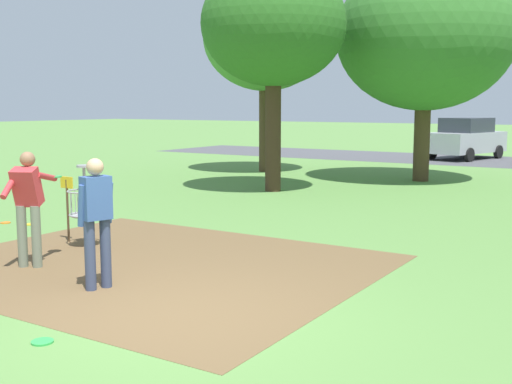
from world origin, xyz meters
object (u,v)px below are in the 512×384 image
at_px(frisbee_scattered_a, 42,342).
at_px(parked_car_leftmost, 466,138).
at_px(frisbee_near_basket, 5,223).
at_px(tree_mid_left, 425,35).
at_px(disc_golf_basket, 83,202).
at_px(frisbee_by_tee, 31,224).
at_px(player_foreground_watching, 28,201).
at_px(tree_far_left, 266,38).
at_px(tree_near_left, 273,25).
at_px(player_throwing, 97,216).

relative_size(frisbee_scattered_a, parked_car_leftmost, 0.05).
bearing_deg(frisbee_scattered_a, frisbee_near_basket, 146.33).
bearing_deg(frisbee_near_basket, tree_mid_left, 67.92).
height_order(disc_golf_basket, tree_mid_left, tree_mid_left).
height_order(frisbee_by_tee, parked_car_leftmost, parked_car_leftmost).
distance_m(player_foreground_watching, frisbee_scattered_a, 3.43).
relative_size(frisbee_scattered_a, tree_mid_left, 0.03).
distance_m(frisbee_by_tee, frisbee_scattered_a, 6.88).
xyz_separation_m(player_foreground_watching, tree_far_left, (-4.34, 13.74, 3.77)).
xyz_separation_m(frisbee_by_tee, parked_car_leftmost, (3.20, 21.06, 0.91)).
xyz_separation_m(disc_golf_basket, tree_mid_left, (1.81, 12.42, 3.79)).
bearing_deg(disc_golf_basket, frisbee_scattered_a, -47.95).
xyz_separation_m(frisbee_near_basket, tree_far_left, (-0.95, 11.68, 4.75)).
height_order(frisbee_by_tee, frisbee_scattered_a, same).
bearing_deg(tree_far_left, frisbee_scattered_a, -66.02).
bearing_deg(tree_near_left, disc_golf_basket, -83.33).
bearing_deg(frisbee_scattered_a, frisbee_by_tee, 142.51).
relative_size(player_foreground_watching, frisbee_by_tee, 8.19).
bearing_deg(frisbee_by_tee, disc_golf_basket, -18.27).
height_order(frisbee_near_basket, tree_near_left, tree_near_left).
distance_m(disc_golf_basket, frisbee_by_tee, 2.63).
distance_m(frisbee_scattered_a, tree_near_left, 12.72).
relative_size(tree_mid_left, tree_far_left, 1.03).
bearing_deg(tree_far_left, player_foreground_watching, -72.45).
bearing_deg(parked_car_leftmost, disc_golf_basket, -92.10).
height_order(tree_near_left, parked_car_leftmost, tree_near_left).
bearing_deg(tree_near_left, tree_far_left, 123.77).
height_order(frisbee_by_tee, tree_mid_left, tree_mid_left).
height_order(frisbee_scattered_a, parked_car_leftmost, parked_car_leftmost).
bearing_deg(frisbee_scattered_a, tree_near_left, 109.54).
bearing_deg(parked_car_leftmost, frisbee_near_basket, -100.08).
distance_m(frisbee_by_tee, tree_far_left, 12.55).
bearing_deg(player_foreground_watching, frisbee_near_basket, 148.79).
xyz_separation_m(disc_golf_basket, frisbee_near_basket, (-2.97, 0.62, -0.74)).
relative_size(tree_far_left, parked_car_leftmost, 1.48).
bearing_deg(frisbee_by_tee, tree_far_left, 97.55).
distance_m(tree_far_left, parked_car_leftmost, 11.32).
xyz_separation_m(tree_near_left, tree_mid_left, (2.72, 4.61, 0.01)).
relative_size(player_foreground_watching, tree_far_left, 0.26).
bearing_deg(disc_golf_basket, frisbee_near_basket, 168.15).
bearing_deg(frisbee_near_basket, disc_golf_basket, -11.85).
bearing_deg(tree_near_left, player_foreground_watching, -81.77).
relative_size(tree_near_left, tree_mid_left, 0.91).
xyz_separation_m(player_throwing, frisbee_near_basket, (-5.09, 2.34, -0.96)).
distance_m(player_foreground_watching, frisbee_by_tee, 3.72).
height_order(player_foreground_watching, tree_mid_left, tree_mid_left).
bearing_deg(frisbee_scattered_a, disc_golf_basket, 132.05).
height_order(frisbee_by_tee, tree_far_left, tree_far_left).
distance_m(disc_golf_basket, parked_car_leftmost, 21.86).
xyz_separation_m(player_foreground_watching, player_throwing, (1.70, -0.28, -0.02)).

